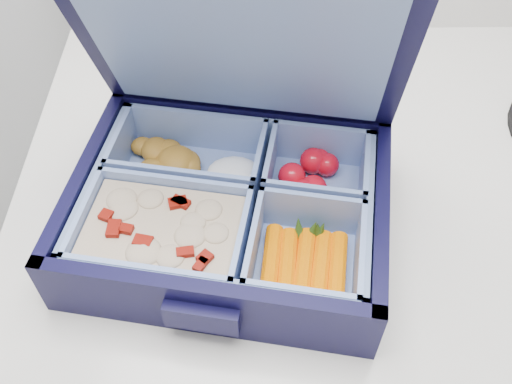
{
  "coord_description": "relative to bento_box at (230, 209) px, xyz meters",
  "views": [
    {
      "loc": [
        0.08,
        1.3,
        1.4
      ],
      "look_at": [
        0.08,
        1.62,
        1.03
      ],
      "focal_mm": 40.0,
      "sensor_mm": 36.0,
      "label": 1
    }
  ],
  "objects": [
    {
      "name": "bento_box",
      "position": [
        0.0,
        0.0,
        0.0
      ],
      "size": [
        0.29,
        0.24,
        0.06
      ],
      "primitive_type": null,
      "rotation": [
        0.0,
        0.0,
        -0.18
      ],
      "color": "black",
      "rests_on": "stove"
    },
    {
      "name": "burner_grate_rear",
      "position": [
        -0.04,
        0.23,
        -0.02
      ],
      "size": [
        0.2,
        0.2,
        0.02
      ],
      "primitive_type": "cylinder",
      "rotation": [
        0.0,
        0.0,
        0.31
      ],
      "color": "black",
      "rests_on": "stove"
    },
    {
      "name": "fork",
      "position": [
        0.06,
        0.13,
        -0.03
      ],
      "size": [
        0.07,
        0.17,
        0.01
      ],
      "primitive_type": null,
      "rotation": [
        0.0,
        0.0,
        -0.29
      ],
      "color": "#B7B9C9",
      "rests_on": "stove"
    }
  ]
}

